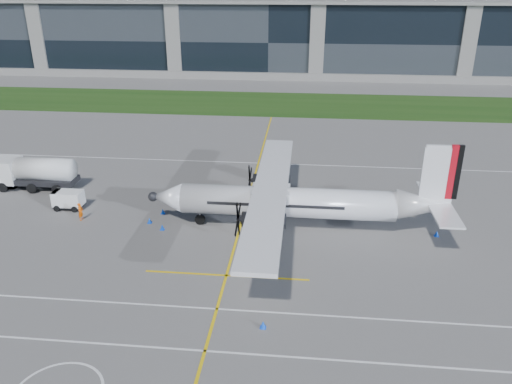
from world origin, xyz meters
TOP-DOWN VIEW (x-y plane):
  - ground at (0.00, 40.00)m, footprint 400.00×400.00m
  - grass_strip at (0.00, 48.00)m, footprint 400.00×18.00m
  - terminal_building at (0.00, 80.00)m, footprint 120.00×20.00m
  - tree_line at (0.00, 140.00)m, footprint 400.00×6.00m
  - yellow_taxiway_centerline at (3.00, 10.00)m, footprint 0.20×70.00m
  - white_lane_line at (0.00, -14.00)m, footprint 90.00×0.15m
  - turboprop_aircraft at (7.94, 1.90)m, footprint 25.48×26.43m
  - fuel_tanker_truck at (-19.46, 8.23)m, footprint 8.73×2.84m
  - baggage_tug at (-13.41, 3.90)m, footprint 2.84×1.70m
  - ground_crew_person at (-11.27, 1.70)m, footprint 0.59×0.79m
  - safety_cone_stbdwing at (4.79, 15.19)m, footprint 0.36×0.36m
  - safety_cone_fwd at (-5.03, 1.67)m, footprint 0.36×0.36m
  - safety_cone_tail at (19.54, 1.72)m, footprint 0.36×0.36m
  - safety_cone_nose_stbd at (-4.38, 3.63)m, footprint 0.36×0.36m
  - safety_cone_nose_port at (-3.57, 0.53)m, footprint 0.36×0.36m
  - safety_cone_portwing at (6.16, -11.58)m, footprint 0.36×0.36m

SIDE VIEW (x-z plane):
  - ground at x=0.00m, z-range 0.00..0.00m
  - yellow_taxiway_centerline at x=3.00m, z-range 0.00..0.01m
  - white_lane_line at x=0.00m, z-range 0.00..0.01m
  - grass_strip at x=0.00m, z-range 0.00..0.04m
  - safety_cone_stbdwing at x=4.79m, z-range 0.00..0.50m
  - safety_cone_fwd at x=-5.03m, z-range 0.00..0.50m
  - safety_cone_tail at x=19.54m, z-range 0.00..0.50m
  - safety_cone_nose_stbd at x=-4.38m, z-range 0.00..0.50m
  - safety_cone_nose_port at x=-3.57m, z-range 0.00..0.50m
  - safety_cone_portwing at x=6.16m, z-range 0.00..0.50m
  - baggage_tug at x=-13.41m, z-range 0.00..1.70m
  - ground_crew_person at x=-11.27m, z-range 0.00..1.84m
  - fuel_tanker_truck at x=-19.46m, z-range 0.00..3.27m
  - tree_line at x=0.00m, z-range 0.00..6.00m
  - turboprop_aircraft at x=7.94m, z-range 0.00..7.93m
  - terminal_building at x=0.00m, z-range 0.00..15.00m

